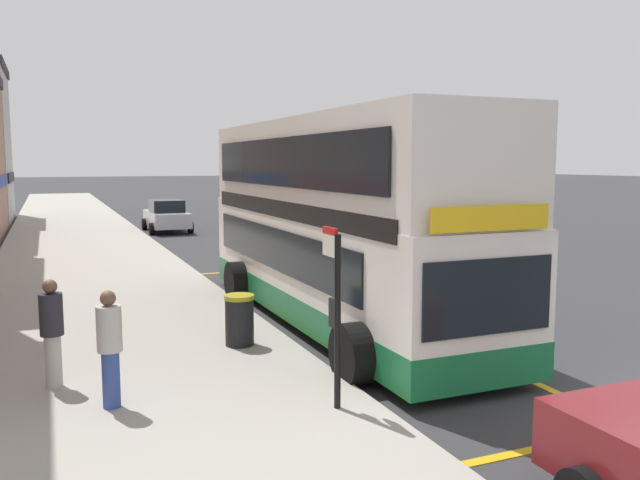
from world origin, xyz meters
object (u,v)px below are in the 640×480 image
(double_decker_bus, at_px, (335,229))
(litter_bin, at_px, (239,320))
(bus_stop_sign, at_px, (335,301))
(parked_car_teal_kerbside, at_px, (276,213))
(parked_car_silver_distant, at_px, (167,216))
(pedestrian_waiting_near_sign, at_px, (110,345))
(pedestrian_further_back, at_px, (52,329))

(double_decker_bus, distance_m, litter_bin, 3.27)
(double_decker_bus, relative_size, bus_stop_sign, 4.35)
(bus_stop_sign, relative_size, parked_car_teal_kerbside, 0.59)
(parked_car_silver_distant, height_order, pedestrian_waiting_near_sign, pedestrian_waiting_near_sign)
(bus_stop_sign, bearing_deg, parked_car_teal_kerbside, 72.92)
(double_decker_bus, bearing_deg, bus_stop_sign, -113.98)
(pedestrian_waiting_near_sign, height_order, pedestrian_further_back, pedestrian_further_back)
(double_decker_bus, distance_m, bus_stop_sign, 5.35)
(double_decker_bus, xyz_separation_m, pedestrian_waiting_near_sign, (-5.02, -3.73, -1.04))
(parked_car_silver_distant, xyz_separation_m, parked_car_teal_kerbside, (5.62, -0.61, 0.00))
(pedestrian_further_back, bearing_deg, pedestrian_waiting_near_sign, -58.84)
(pedestrian_waiting_near_sign, xyz_separation_m, pedestrian_further_back, (-0.72, 1.20, 0.00))
(double_decker_bus, distance_m, parked_car_teal_kerbside, 20.45)
(bus_stop_sign, bearing_deg, pedestrian_waiting_near_sign, 158.21)
(pedestrian_further_back, xyz_separation_m, litter_bin, (3.19, 1.10, -0.41))
(parked_car_teal_kerbside, relative_size, pedestrian_further_back, 2.56)
(bus_stop_sign, xyz_separation_m, parked_car_teal_kerbside, (7.55, 24.56, -0.82))
(bus_stop_sign, distance_m, pedestrian_further_back, 4.32)
(litter_bin, bearing_deg, pedestrian_waiting_near_sign, -137.07)
(pedestrian_further_back, bearing_deg, bus_stop_sign, -33.14)
(parked_car_teal_kerbside, height_order, litter_bin, parked_car_teal_kerbside)
(bus_stop_sign, xyz_separation_m, parked_car_silver_distant, (1.93, 25.17, -0.82))
(parked_car_teal_kerbside, bearing_deg, bus_stop_sign, -105.94)
(double_decker_bus, relative_size, parked_car_teal_kerbside, 2.56)
(bus_stop_sign, height_order, parked_car_teal_kerbside, bus_stop_sign)
(parked_car_teal_kerbside, xyz_separation_m, litter_bin, (-7.94, -21.12, -0.19))
(pedestrian_waiting_near_sign, distance_m, litter_bin, 3.39)
(parked_car_silver_distant, xyz_separation_m, pedestrian_further_back, (-5.51, -22.83, 0.23))
(litter_bin, bearing_deg, parked_car_teal_kerbside, 69.40)
(parked_car_teal_kerbside, bearing_deg, pedestrian_waiting_near_sign, -112.81)
(bus_stop_sign, distance_m, litter_bin, 3.60)
(bus_stop_sign, bearing_deg, pedestrian_further_back, 146.86)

